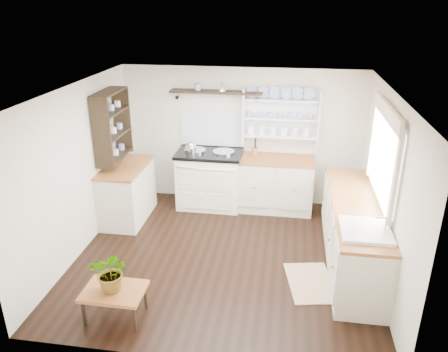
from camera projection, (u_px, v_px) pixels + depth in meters
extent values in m
cube|color=black|center=(224.00, 256.00, 6.05)|extent=(4.00, 3.80, 0.01)
cube|color=beige|center=(241.00, 137.00, 7.35)|extent=(4.00, 0.02, 2.30)
cube|color=beige|center=(386.00, 190.00, 5.33)|extent=(0.02, 3.80, 2.30)
cube|color=beige|center=(78.00, 171.00, 5.89)|extent=(0.02, 3.80, 2.30)
cube|color=white|center=(224.00, 91.00, 5.17)|extent=(4.00, 3.80, 0.01)
cube|color=white|center=(384.00, 158.00, 5.34)|extent=(0.04, 1.40, 1.00)
cube|color=white|center=(382.00, 158.00, 5.34)|extent=(0.02, 1.50, 1.10)
cube|color=#FCE5CA|center=(387.00, 112.00, 5.13)|extent=(0.04, 1.55, 0.18)
cube|color=white|center=(210.00, 180.00, 7.38)|extent=(1.04, 0.67, 0.91)
cube|color=black|center=(209.00, 153.00, 7.20)|extent=(1.08, 0.71, 0.05)
cylinder|color=silver|center=(195.00, 150.00, 7.22)|extent=(0.35, 0.35, 0.03)
cylinder|color=silver|center=(224.00, 152.00, 7.15)|extent=(0.35, 0.35, 0.03)
cylinder|color=silver|center=(205.00, 169.00, 6.90)|extent=(0.93, 0.02, 0.02)
cube|color=beige|center=(274.00, 184.00, 7.26)|extent=(1.25, 0.60, 0.88)
cube|color=brown|center=(275.00, 160.00, 7.09)|extent=(1.27, 0.63, 0.04)
cube|color=beige|center=(353.00, 234.00, 5.74)|extent=(0.60, 2.40, 0.88)
cube|color=brown|center=(357.00, 204.00, 5.57)|extent=(0.62, 2.43, 0.04)
cube|color=white|center=(364.00, 240.00, 4.91)|extent=(0.55, 0.60, 0.28)
cylinder|color=silver|center=(385.00, 225.00, 4.81)|extent=(0.02, 0.02, 0.22)
cube|color=beige|center=(127.00, 193.00, 6.94)|extent=(0.60, 1.10, 0.88)
cube|color=brown|center=(125.00, 167.00, 6.78)|extent=(0.62, 1.13, 0.04)
cube|color=white|center=(281.00, 115.00, 7.09)|extent=(1.20, 0.03, 0.90)
cube|color=white|center=(281.00, 117.00, 7.00)|extent=(1.20, 0.22, 0.02)
cylinder|color=navy|center=(282.00, 100.00, 6.91)|extent=(0.20, 0.02, 0.20)
cube|color=black|center=(216.00, 92.00, 6.99)|extent=(1.50, 0.24, 0.04)
cone|color=black|center=(178.00, 96.00, 7.19)|extent=(0.06, 0.20, 0.06)
cone|color=black|center=(257.00, 99.00, 7.01)|extent=(0.06, 0.20, 0.06)
cube|color=black|center=(112.00, 125.00, 6.54)|extent=(0.28, 0.80, 1.05)
cylinder|color=#965A37|center=(255.00, 151.00, 7.18)|extent=(0.11, 0.11, 0.13)
cube|color=brown|center=(114.00, 291.00, 4.78)|extent=(0.67, 0.48, 0.04)
cylinder|color=black|center=(84.00, 313.00, 4.72)|extent=(0.04, 0.04, 0.32)
cylinder|color=black|center=(99.00, 292.00, 5.07)|extent=(0.04, 0.04, 0.32)
cylinder|color=black|center=(134.00, 319.00, 4.64)|extent=(0.04, 0.04, 0.32)
cylinder|color=black|center=(146.00, 297.00, 4.98)|extent=(0.04, 0.04, 0.32)
imported|color=#3F7233|center=(112.00, 272.00, 4.69)|extent=(0.44, 0.39, 0.46)
cube|color=#A0855D|center=(311.00, 283.00, 5.48)|extent=(0.70, 0.94, 0.02)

